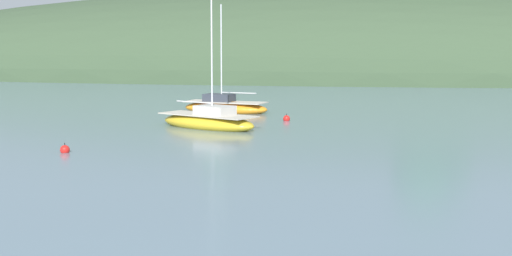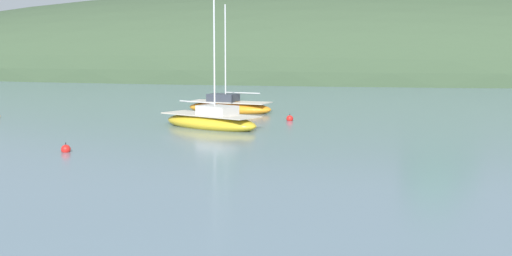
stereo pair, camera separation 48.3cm
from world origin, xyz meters
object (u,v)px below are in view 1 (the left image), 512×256
(sailboat_black_sloop, at_px, (209,121))
(mooring_buoy_channel, at_px, (287,119))
(mooring_buoy_inner, at_px, (65,150))
(sailboat_navy_dinghy, at_px, (225,107))

(sailboat_black_sloop, distance_m, mooring_buoy_channel, 6.02)
(sailboat_black_sloop, height_order, mooring_buoy_channel, sailboat_black_sloop)
(mooring_buoy_channel, bearing_deg, mooring_buoy_inner, -120.15)
(sailboat_navy_dinghy, distance_m, mooring_buoy_inner, 19.31)
(sailboat_black_sloop, bearing_deg, mooring_buoy_channel, 48.36)
(sailboat_navy_dinghy, height_order, mooring_buoy_inner, sailboat_navy_dinghy)
(sailboat_black_sloop, xyz_separation_m, mooring_buoy_channel, (4.00, 4.49, -0.27))
(sailboat_black_sloop, bearing_deg, sailboat_navy_dinghy, 95.58)
(mooring_buoy_channel, bearing_deg, sailboat_navy_dinghy, 137.29)
(sailboat_navy_dinghy, distance_m, sailboat_black_sloop, 9.04)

